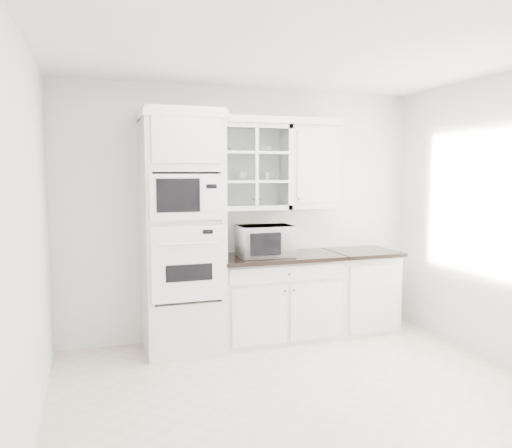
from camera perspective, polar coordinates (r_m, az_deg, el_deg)
name	(u,v)px	position (r m, az deg, el deg)	size (l,w,h in m)	color
ground	(309,398)	(4.22, 6.06, -19.19)	(4.00, 3.50, 0.01)	beige
room_shell	(290,174)	(4.22, 3.93, 5.71)	(4.00, 3.50, 2.70)	white
oven_column	(182,233)	(5.00, -8.41, -0.97)	(0.76, 0.68, 2.40)	silver
base_cabinet_run	(278,296)	(5.43, 2.53, -8.27)	(1.32, 0.67, 0.92)	silver
extra_base_cabinet	(360,290)	(5.85, 11.81, -7.36)	(0.72, 0.67, 0.92)	silver
upper_cabinet_glass	(252,167)	(5.32, -0.46, 6.52)	(0.80, 0.33, 0.90)	silver
upper_cabinet_solid	(310,167)	(5.56, 6.23, 6.46)	(0.55, 0.33, 0.90)	silver
crown_molding	(243,120)	(5.29, -1.49, 11.78)	(2.14, 0.38, 0.07)	white
countertop_microwave	(265,241)	(5.22, 1.01, -1.92)	(0.56, 0.47, 0.33)	white
bowl_a	(236,149)	(5.27, -2.34, 8.51)	(0.19, 0.19, 0.05)	white
bowl_b	(264,149)	(5.36, 0.91, 8.54)	(0.19, 0.19, 0.06)	white
cup_a	(243,176)	(5.29, -1.54, 5.50)	(0.12, 0.12, 0.09)	white
cup_b	(267,176)	(5.36, 1.26, 5.47)	(0.09, 0.09, 0.09)	white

